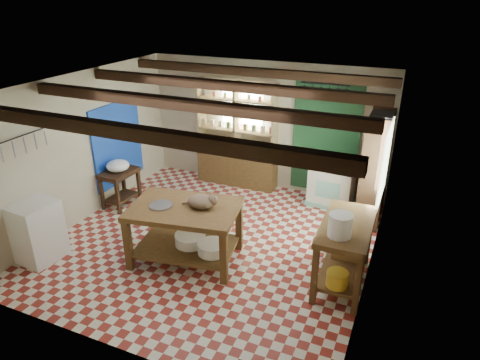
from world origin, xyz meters
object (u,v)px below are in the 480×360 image
at_px(stove, 332,185).
at_px(prep_table, 121,188).
at_px(right_counter, 344,253).
at_px(work_table, 186,233).
at_px(white_cabinet, 38,232).
at_px(cat, 201,201).

height_order(stove, prep_table, stove).
height_order(stove, right_counter, right_counter).
bearing_deg(stove, work_table, -117.40).
xyz_separation_m(work_table, white_cabinet, (-2.07, -0.88, 0.02)).
bearing_deg(prep_table, right_counter, -6.10).
relative_size(prep_table, white_cabinet, 0.76).
distance_m(stove, prep_table, 4.06).
relative_size(prep_table, right_counter, 0.54).
bearing_deg(white_cabinet, right_counter, 20.17).
height_order(prep_table, right_counter, right_counter).
bearing_deg(white_cabinet, cat, 27.23).
bearing_deg(work_table, right_counter, -1.02).
xyz_separation_m(stove, cat, (-1.42, -2.63, 0.59)).
xyz_separation_m(prep_table, right_counter, (4.38, -0.71, 0.12)).
distance_m(stove, right_counter, 2.45).
relative_size(stove, right_counter, 0.62).
distance_m(prep_table, white_cabinet, 1.96).
distance_m(work_table, prep_table, 2.32).
bearing_deg(right_counter, cat, -174.01).
height_order(work_table, cat, cat).
xyz_separation_m(prep_table, white_cabinet, (-0.02, -1.96, 0.12)).
bearing_deg(white_cabinet, stove, 48.37).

